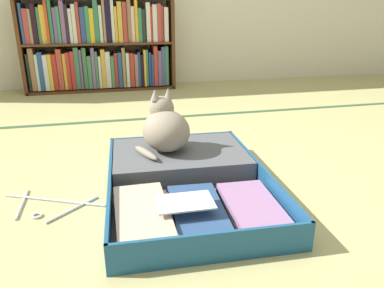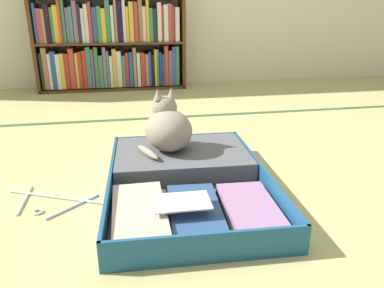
{
  "view_description": "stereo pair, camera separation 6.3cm",
  "coord_description": "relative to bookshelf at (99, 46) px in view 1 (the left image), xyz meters",
  "views": [
    {
      "loc": [
        -0.41,
        -1.37,
        0.72
      ],
      "look_at": [
        -0.1,
        -0.05,
        0.22
      ],
      "focal_mm": 34.19,
      "sensor_mm": 36.0,
      "label": 1
    },
    {
      "loc": [
        -0.35,
        -1.38,
        0.72
      ],
      "look_at": [
        -0.1,
        -0.05,
        0.22
      ],
      "focal_mm": 34.19,
      "sensor_mm": 36.0,
      "label": 2
    }
  ],
  "objects": [
    {
      "name": "tatami_border",
      "position": [
        0.45,
        -1.11,
        -0.41
      ],
      "size": [
        4.8,
        0.05,
        0.0
      ],
      "color": "#325334",
      "rests_on": "ground_plane"
    },
    {
      "name": "clothes_hanger",
      "position": [
        -0.22,
        -2.25,
        -0.4
      ],
      "size": [
        0.4,
        0.29,
        0.01
      ],
      "color": "silver",
      "rests_on": "ground_plane"
    },
    {
      "name": "ground_plane",
      "position": [
        0.45,
        -2.23,
        -0.41
      ],
      "size": [
        10.0,
        10.0,
        0.0
      ],
      "primitive_type": "plane",
      "color": "tan"
    },
    {
      "name": "black_cat",
      "position": [
        0.29,
        -2.01,
        -0.2
      ],
      "size": [
        0.28,
        0.3,
        0.28
      ],
      "color": "gray",
      "rests_on": "open_suitcase"
    },
    {
      "name": "open_suitcase",
      "position": [
        0.33,
        -2.2,
        -0.36
      ],
      "size": [
        0.68,
        0.95,
        0.11
      ],
      "color": "#1C527E",
      "rests_on": "ground_plane"
    },
    {
      "name": "bookshelf",
      "position": [
        0.0,
        0.0,
        0.0
      ],
      "size": [
        1.37,
        0.29,
        0.87
      ],
      "color": "#543119",
      "rests_on": "ground_plane"
    }
  ]
}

